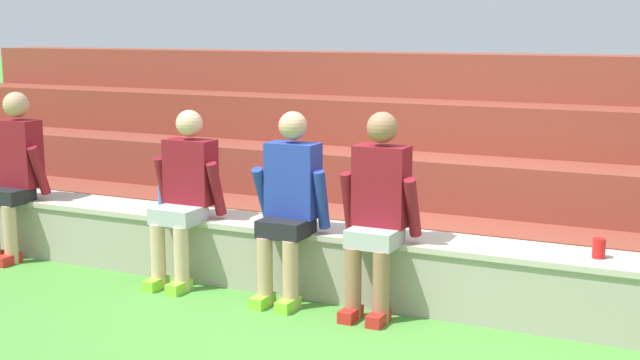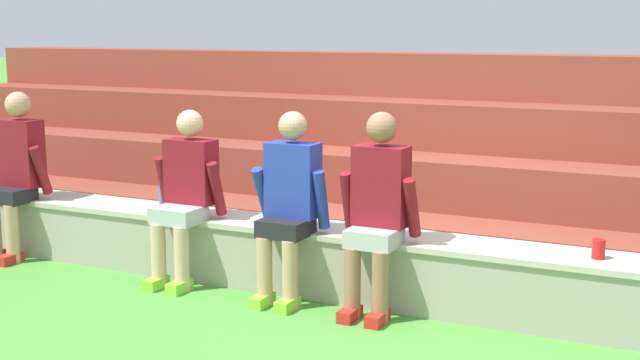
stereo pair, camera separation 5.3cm
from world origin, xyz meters
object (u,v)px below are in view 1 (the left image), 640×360
object	(u,v)px
person_center	(289,202)
water_bottle_mid_right	(163,195)
person_right_of_center	(378,208)
person_left_of_center	(184,192)
person_far_left	(14,170)
plastic_cup_right_end	(599,248)

from	to	relation	value
person_center	water_bottle_mid_right	world-z (taller)	person_center
person_right_of_center	water_bottle_mid_right	xyz separation A→B (m)	(-1.91, 0.24, -0.12)
person_left_of_center	water_bottle_mid_right	xyz separation A→B (m)	(-0.34, 0.19, -0.09)
person_far_left	plastic_cup_right_end	size ratio (longest dim) A/B	11.12
person_center	plastic_cup_right_end	world-z (taller)	person_center
person_center	person_right_of_center	size ratio (longest dim) A/B	0.98
person_right_of_center	plastic_cup_right_end	distance (m)	1.42
person_far_left	person_right_of_center	size ratio (longest dim) A/B	1.02
person_right_of_center	person_far_left	bearing A→B (deg)	179.44
person_far_left	water_bottle_mid_right	size ratio (longest dim) A/B	5.39
person_far_left	person_left_of_center	distance (m)	1.69
person_left_of_center	person_center	size ratio (longest dim) A/B	0.97
person_far_left	person_right_of_center	bearing A→B (deg)	-0.56
person_center	water_bottle_mid_right	distance (m)	1.27
person_far_left	person_left_of_center	bearing A→B (deg)	0.32
person_far_left	water_bottle_mid_right	distance (m)	1.37
water_bottle_mid_right	plastic_cup_right_end	xyz separation A→B (m)	(3.30, 0.01, -0.06)
person_left_of_center	person_center	xyz separation A→B (m)	(0.91, -0.05, 0.01)
person_left_of_center	water_bottle_mid_right	distance (m)	0.40
person_far_left	person_right_of_center	world-z (taller)	person_far_left
person_left_of_center	plastic_cup_right_end	distance (m)	2.97
water_bottle_mid_right	plastic_cup_right_end	distance (m)	3.30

